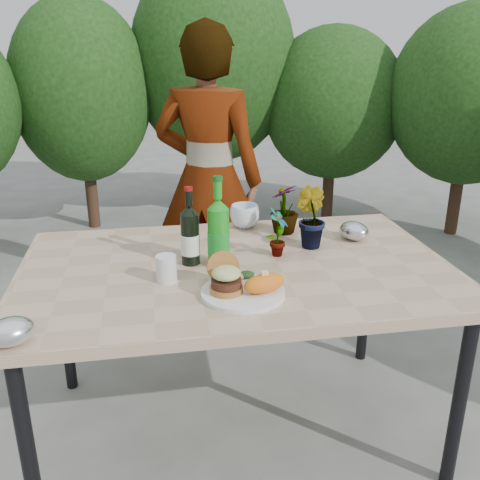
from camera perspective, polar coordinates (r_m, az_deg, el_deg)
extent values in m
plane|color=slate|center=(2.40, -0.35, -19.38)|extent=(80.00, 80.00, 0.00)
cube|color=tan|center=(2.01, -0.39, -3.22)|extent=(1.60, 1.00, 0.04)
cylinder|color=black|center=(1.88, -21.70, -20.34)|extent=(0.05, 0.05, 0.71)
cylinder|color=black|center=(2.10, 22.35, -15.66)|extent=(0.05, 0.05, 0.71)
cylinder|color=black|center=(2.56, -18.26, -8.12)|extent=(0.05, 0.05, 0.71)
cylinder|color=black|center=(2.73, 13.28, -5.79)|extent=(0.05, 0.05, 0.71)
cylinder|color=#382316|center=(4.83, -15.44, 3.81)|extent=(0.10, 0.10, 0.42)
ellipsoid|color=#29561C|center=(4.66, -16.57, 15.03)|extent=(1.12, 1.12, 1.47)
cylinder|color=#382316|center=(5.02, -2.67, 5.65)|extent=(0.10, 0.10, 0.50)
ellipsoid|color=#29561C|center=(4.86, -2.90, 18.49)|extent=(1.42, 1.42, 1.73)
cylinder|color=#382316|center=(4.98, 9.32, 4.54)|extent=(0.10, 0.10, 0.38)
ellipsoid|color=#29561C|center=(4.82, 9.90, 14.14)|extent=(1.22, 1.22, 1.29)
cylinder|color=#382316|center=(4.83, 21.83, 3.19)|extent=(0.10, 0.10, 0.44)
ellipsoid|color=#29561C|center=(4.66, 23.34, 13.96)|extent=(1.26, 1.26, 1.39)
cylinder|color=white|center=(1.77, 0.31, -5.64)|extent=(0.28, 0.28, 0.01)
cylinder|color=#B7722D|center=(1.76, -1.46, -5.26)|extent=(0.11, 0.11, 0.02)
cylinder|color=#472314|center=(1.75, -1.47, -4.60)|extent=(0.10, 0.10, 0.02)
ellipsoid|color=beige|center=(1.73, -1.48, -3.57)|extent=(0.10, 0.10, 0.04)
cylinder|color=#B7722D|center=(1.81, -1.83, -2.92)|extent=(0.11, 0.06, 0.11)
ellipsoid|color=orange|center=(1.75, 2.63, -4.62)|extent=(0.17, 0.12, 0.06)
ellipsoid|color=olive|center=(1.85, -0.18, -3.88)|extent=(0.04, 0.04, 0.02)
ellipsoid|color=#193814|center=(1.85, 0.71, -3.72)|extent=(0.06, 0.04, 0.03)
cylinder|color=black|center=(1.99, -5.33, 0.10)|extent=(0.07, 0.07, 0.20)
cylinder|color=white|center=(2.00, -5.31, -0.42)|extent=(0.07, 0.07, 0.08)
cone|color=black|center=(1.95, -5.44, 3.23)|extent=(0.07, 0.07, 0.03)
cylinder|color=black|center=(1.94, -5.48, 4.47)|extent=(0.03, 0.03, 0.06)
cylinder|color=maroon|center=(1.93, -5.52, 5.46)|extent=(0.03, 0.03, 0.01)
cylinder|color=#1A931B|center=(1.97, -2.31, 0.29)|extent=(0.08, 0.08, 0.22)
cylinder|color=#198C26|center=(1.97, -2.30, -0.30)|extent=(0.08, 0.08, 0.09)
cone|color=#1A931B|center=(1.93, -2.37, 3.89)|extent=(0.08, 0.08, 0.04)
cylinder|color=#1A931B|center=(1.91, -2.39, 5.39)|extent=(0.03, 0.03, 0.07)
cylinder|color=#0C5919|center=(1.90, -2.41, 6.59)|extent=(0.04, 0.04, 0.02)
cylinder|color=silver|center=(1.87, -7.85, -3.04)|extent=(0.07, 0.07, 0.09)
imported|color=#1E561D|center=(2.06, 4.04, 0.85)|extent=(0.11, 0.13, 0.20)
imported|color=#225E20|center=(2.16, 7.47, 2.38)|extent=(0.15, 0.17, 0.24)
imported|color=#2A6221|center=(2.31, 4.77, 3.33)|extent=(0.17, 0.17, 0.22)
imported|color=silver|center=(2.39, 0.51, 2.56)|extent=(0.16, 0.16, 0.10)
ellipsoid|color=silver|center=(1.62, -23.27, -8.97)|extent=(0.16, 0.15, 0.08)
ellipsoid|color=silver|center=(2.29, 12.06, 0.96)|extent=(0.16, 0.17, 0.08)
imported|color=#A87254|center=(2.96, -3.38, 6.47)|extent=(0.70, 0.59, 1.64)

